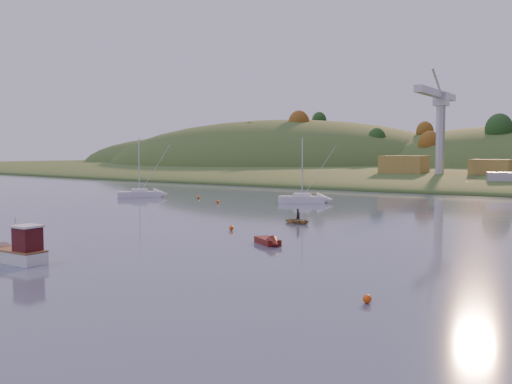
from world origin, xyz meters
The scene contains 21 objects.
far_shore centered at (0.00, 230.00, 0.00)m, with size 620.00×220.00×1.50m, color #355221.
shore_slope centered at (0.00, 165.00, 0.00)m, with size 640.00×150.00×7.00m, color #355221.
hill_left_far centered at (-160.00, 215.00, 0.00)m, with size 120.00×100.00×32.00m, color #355221.
hill_left centered at (-90.00, 200.00, 0.00)m, with size 170.00×140.00×44.00m, color #355221.
hillside_trees centered at (0.00, 185.00, 0.00)m, with size 280.00×50.00×32.00m, color #194016, non-canonical shape.
wharf centered at (5.00, 122.00, 1.20)m, with size 42.00×16.00×2.40m, color slate.
shed_west centered at (-8.00, 123.00, 4.80)m, with size 11.00×8.00×4.80m, color olive.
shed_east centered at (13.00, 124.00, 4.40)m, with size 9.00×7.00×4.00m, color olive.
dock_crane centered at (2.00, 118.39, 17.17)m, with size 3.20×28.00×20.30m.
fishing_boat centered at (2.41, 5.00, 0.86)m, with size 6.13×1.96×3.90m.
sailboat_near centered at (-33.10, 53.62, 0.71)m, with size 7.09×7.12×10.73m.
sailboat_far centered at (-3.43, 60.91, 0.70)m, with size 7.91×4.95×10.55m.
canoe centered at (9.30, 36.99, 0.32)m, with size 2.23×3.12×0.65m, color #907D4F.
paddler centered at (9.30, 36.99, 0.74)m, with size 0.54×0.36×1.49m, color black.
red_tender centered at (14.82, 22.28, 0.27)m, with size 3.94×3.27×1.32m.
work_vessel centered at (18.81, 108.00, 1.40)m, with size 16.25×9.71×3.94m.
buoy_0 centered at (29.64, 8.77, 0.25)m, with size 0.50×0.50×0.50m, color #E14E0B.
buoy_1 centered at (6.18, 28.12, 0.25)m, with size 0.50×0.50×0.50m, color #E14E0B.
buoy_2 centered at (-34.79, 58.56, 0.25)m, with size 0.50×0.50×0.50m, color #E14E0B.
buoy_3 centered at (-22.42, 57.38, 0.25)m, with size 0.50×0.50×0.50m, color #E14E0B.
buoy_4 centered at (-14.40, 52.54, 0.25)m, with size 0.50×0.50×0.50m, color #E14E0B.
Camera 1 is at (41.75, -20.54, 8.47)m, focal length 40.00 mm.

